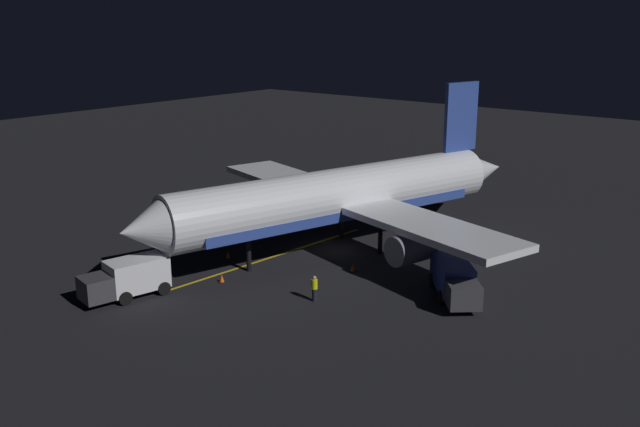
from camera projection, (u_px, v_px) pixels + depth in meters
name	position (u px, v px, depth m)	size (l,w,h in m)	color
ground_plane	(336.00, 252.00, 55.47)	(180.00, 180.00, 0.20)	black
apron_guide_stripe	(274.00, 256.00, 54.18)	(0.24, 19.48, 0.01)	gold
airliner	(342.00, 197.00, 54.60)	(32.28, 35.40, 12.44)	white
baggage_truck	(129.00, 279.00, 45.97)	(3.26, 5.98, 2.55)	silver
catering_truck	(454.00, 280.00, 45.90)	(5.62, 5.99, 2.33)	navy
ground_crew_worker	(314.00, 288.00, 45.47)	(0.40, 0.40, 1.74)	black
traffic_cone_near_left	(152.00, 265.00, 51.54)	(0.50, 0.50, 0.55)	#EA590F
traffic_cone_near_right	(228.00, 255.00, 53.73)	(0.50, 0.50, 0.55)	#EA590F
traffic_cone_under_wing	(222.00, 279.00, 48.88)	(0.50, 0.50, 0.55)	#EA590F
traffic_cone_far	(353.00, 268.00, 50.98)	(0.50, 0.50, 0.55)	#EA590F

